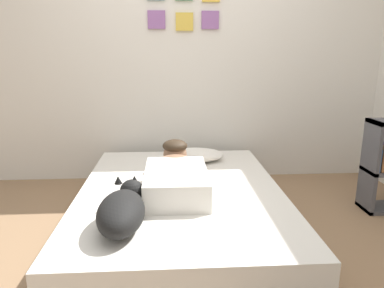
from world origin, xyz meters
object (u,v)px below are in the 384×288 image
bed (181,208)px  person_lying (176,174)px  pillow (194,155)px  dog (123,210)px  coffee_cup (191,169)px  cell_phone (171,193)px

bed → person_lying: person_lying is taller
bed → person_lying: bearing=155.0°
pillow → dog: 1.33m
dog → coffee_cup: bearing=63.9°
person_lying → coffee_cup: (0.12, 0.30, -0.07)m
coffee_cup → cell_phone: coffee_cup is taller
pillow → cell_phone: size_ratio=3.71×
person_lying → coffee_cup: size_ratio=7.36×
bed → dog: 0.71m
pillow → person_lying: person_lying is taller
person_lying → cell_phone: size_ratio=6.57×
coffee_cup → pillow: bearing=81.4°
dog → cell_phone: 0.55m
cell_phone → bed: bearing=55.9°
pillow → cell_phone: (-0.21, -0.77, -0.05)m
bed → pillow: 0.72m
bed → cell_phone: bearing=-124.1°
pillow → cell_phone: 0.80m
person_lying → coffee_cup: bearing=67.2°
person_lying → cell_phone: bearing=-106.1°
cell_phone → dog: bearing=-120.4°
bed → dog: size_ratio=3.57×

